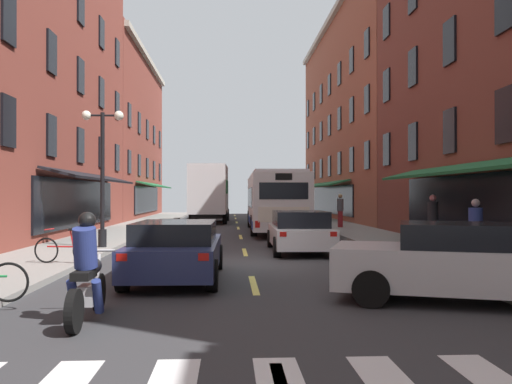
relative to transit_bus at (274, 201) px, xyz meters
name	(u,v)px	position (x,y,z in m)	size (l,w,h in m)	color
ground_plane	(248,265)	(-1.83, -12.92, -1.65)	(34.80, 80.00, 0.10)	#333335
lane_centre_dashes	(248,265)	(-1.83, -13.17, -1.60)	(0.14, 73.90, 0.01)	#DBCC4C
sidewalk_left	(32,263)	(-7.73, -12.92, -1.53)	(3.00, 80.00, 0.14)	gray
sidewalk_right	(455,260)	(4.07, -12.92, -1.53)	(3.00, 80.00, 0.14)	gray
transit_bus	(274,201)	(0.00, 0.00, 0.00)	(2.77, 11.34, 3.04)	silver
box_truck	(210,194)	(-3.69, 9.15, 0.41)	(2.64, 7.69, 3.91)	black
sedan_near	(300,231)	(0.01, -9.94, -0.90)	(2.03, 4.63, 1.38)	silver
sedan_mid	(176,250)	(-3.55, -15.62, -0.92)	(2.04, 4.57, 1.32)	navy
sedan_far	(215,209)	(-3.60, 18.74, -0.87)	(1.95, 4.35, 1.44)	black
sedan_rear	(461,262)	(1.77, -18.47, -0.88)	(4.73, 3.12, 1.41)	silver
motorcycle_rider	(87,275)	(-4.50, -19.61, -0.89)	(0.62, 2.07, 1.66)	black
bicycle_mid	(66,249)	(-6.61, -13.66, -1.10)	(1.70, 0.48, 0.91)	black
pedestrian_mid	(476,229)	(4.23, -13.83, -0.60)	(0.36, 0.36, 1.67)	maroon
pedestrian_far	(340,210)	(3.80, 1.48, -0.50)	(0.36, 0.36, 1.84)	maroon
pedestrian_rear	(433,219)	(4.83, -9.30, -0.53)	(0.36, 0.36, 1.79)	#4C4C51
street_lamp_twin	(102,171)	(-6.68, -9.35, 1.13)	(1.42, 0.32, 4.66)	black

